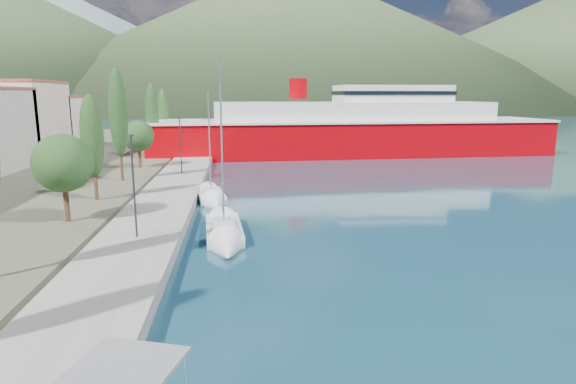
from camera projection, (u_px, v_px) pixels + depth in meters
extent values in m
plane|color=navy|center=(249.00, 128.00, 132.35)|extent=(1400.00, 1400.00, 0.00)
cube|color=gray|center=(165.00, 202.00, 39.73)|extent=(5.00, 88.00, 0.80)
cone|color=gray|center=(31.00, 39.00, 579.85)|extent=(640.00, 640.00, 150.00)
cone|color=gray|center=(296.00, 35.00, 668.37)|extent=(760.00, 760.00, 180.00)
cone|color=gray|center=(561.00, 47.00, 628.38)|extent=(640.00, 640.00, 140.00)
cone|color=#3E5430|center=(288.00, 35.00, 397.87)|extent=(480.00, 480.00, 115.00)
cone|color=#3E5430|center=(552.00, 51.00, 402.88)|extent=(420.00, 420.00, 90.00)
cube|color=beige|center=(21.00, 121.00, 64.65)|extent=(9.00, 13.00, 10.00)
cube|color=#9E5138|center=(16.00, 81.00, 63.62)|extent=(9.20, 13.20, 0.30)
cube|color=white|center=(52.00, 123.00, 75.57)|extent=(9.00, 10.00, 8.00)
cube|color=#9E5138|center=(49.00, 96.00, 74.75)|extent=(9.20, 10.20, 0.30)
cylinder|color=#47301E|center=(67.00, 204.00, 32.37)|extent=(0.36, 0.36, 2.43)
sphere|color=#27491F|center=(63.00, 163.00, 31.81)|extent=(3.88, 3.88, 3.88)
cylinder|color=#47301E|center=(96.00, 188.00, 39.12)|extent=(0.30, 0.30, 1.87)
ellipsoid|color=#27491F|center=(92.00, 136.00, 38.28)|extent=(1.80, 1.80, 6.62)
cylinder|color=#47301E|center=(122.00, 169.00, 47.79)|extent=(0.30, 0.30, 2.42)
ellipsoid|color=#27491F|center=(118.00, 113.00, 46.70)|extent=(1.80, 1.80, 8.57)
cylinder|color=#47301E|center=(140.00, 158.00, 56.52)|extent=(0.36, 0.36, 2.26)
sphere|color=#27491F|center=(138.00, 136.00, 56.00)|extent=(3.62, 3.62, 3.62)
cylinder|color=#47301E|center=(154.00, 149.00, 66.24)|extent=(0.30, 0.30, 2.19)
ellipsoid|color=#27491F|center=(152.00, 112.00, 65.25)|extent=(1.80, 1.80, 7.78)
cylinder|color=#47301E|center=(165.00, 143.00, 75.63)|extent=(0.30, 0.30, 2.05)
ellipsoid|color=#27491F|center=(163.00, 113.00, 74.70)|extent=(1.80, 1.80, 7.26)
cylinder|color=#2D2D33|center=(134.00, 187.00, 28.12)|extent=(0.12, 0.12, 6.00)
cube|color=#2D2D33|center=(131.00, 136.00, 27.76)|extent=(0.15, 0.50, 0.12)
cylinder|color=#2D2D33|center=(181.00, 146.00, 51.20)|extent=(0.12, 0.12, 6.00)
cube|color=#2D2D33|center=(180.00, 117.00, 50.84)|extent=(0.15, 0.50, 0.12)
cube|color=slate|center=(118.00, 374.00, 11.30)|extent=(3.20, 3.49, 0.11)
cube|color=silver|center=(224.00, 231.00, 31.86)|extent=(2.74, 6.48, 0.89)
cube|color=silver|center=(224.00, 224.00, 31.34)|extent=(1.55, 2.63, 0.35)
cylinder|color=silver|center=(222.00, 143.00, 30.28)|extent=(0.12, 0.12, 10.93)
cone|color=silver|center=(227.00, 250.00, 27.95)|extent=(2.49, 3.11, 2.29)
cube|color=silver|center=(211.00, 197.00, 42.50)|extent=(3.02, 5.34, 0.86)
cube|color=silver|center=(211.00, 191.00, 42.07)|extent=(1.64, 2.21, 0.34)
cylinder|color=silver|center=(210.00, 144.00, 41.24)|extent=(0.12, 0.12, 8.65)
cone|color=silver|center=(215.00, 205.00, 39.45)|extent=(2.57, 2.69, 2.21)
cube|color=#A50007|center=(351.00, 140.00, 74.27)|extent=(60.83, 15.10, 5.83)
cube|color=silver|center=(352.00, 121.00, 73.69)|extent=(61.27, 15.49, 0.31)
cube|color=silver|center=(352.00, 112.00, 73.44)|extent=(42.05, 12.16, 3.12)
cube|color=silver|center=(392.00, 94.00, 73.77)|extent=(17.22, 8.47, 2.50)
cylinder|color=#A50007|center=(298.00, 89.00, 71.55)|extent=(2.71, 2.71, 2.91)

